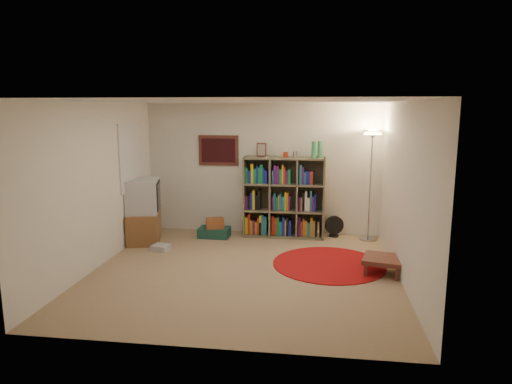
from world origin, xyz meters
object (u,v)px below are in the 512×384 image
bookshelf (283,198)px  suitcase (214,232)px  side_table (383,260)px  floor_fan (334,226)px  floor_lamp (372,149)px  tv_stand (144,212)px

bookshelf → suitcase: 1.45m
side_table → floor_fan: bearing=108.6°
floor_lamp → side_table: bearing=-89.3°
floor_fan → side_table: (0.64, -1.90, 0.01)m
floor_lamp → tv_stand: 4.27m
bookshelf → tv_stand: 2.58m
floor_lamp → suitcase: 3.28m
bookshelf → side_table: bearing=-48.1°
tv_stand → bookshelf: bearing=1.5°
tv_stand → floor_lamp: bearing=-5.3°
floor_fan → bookshelf: bearing=166.5°
side_table → floor_lamp: bearing=90.7°
floor_fan → suitcase: size_ratio=0.69×
bookshelf → floor_lamp: size_ratio=0.90×
side_table → bookshelf: bearing=131.5°
suitcase → side_table: bearing=-26.9°
floor_fan → side_table: size_ratio=0.61×
floor_fan → suitcase: bearing=170.6°
floor_fan → tv_stand: tv_stand is taller
bookshelf → side_table: bookshelf is taller
tv_stand → side_table: 4.25m
floor_fan → suitcase: floor_fan is taller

